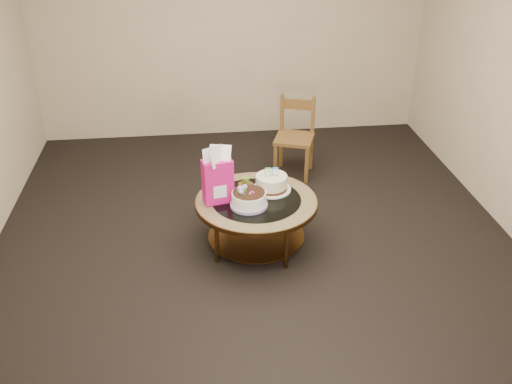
{
  "coord_description": "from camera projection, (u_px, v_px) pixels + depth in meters",
  "views": [
    {
      "loc": [
        -0.48,
        -4.05,
        2.79
      ],
      "look_at": [
        -0.0,
        0.02,
        0.51
      ],
      "focal_mm": 40.0,
      "sensor_mm": 36.0,
      "label": 1
    }
  ],
  "objects": [
    {
      "name": "coffee_table",
      "position": [
        256.0,
        208.0,
        4.74
      ],
      "size": [
        1.02,
        1.02,
        0.46
      ],
      "color": "#563718",
      "rests_on": "ground"
    },
    {
      "name": "pillar_candle",
      "position": [
        246.0,
        183.0,
        4.88
      ],
      "size": [
        0.13,
        0.13,
        0.1
      ],
      "rotation": [
        0.0,
        0.0,
        0.03
      ],
      "color": "#DBCD5A",
      "rests_on": "coffee_table"
    },
    {
      "name": "dining_chair",
      "position": [
        295.0,
        136.0,
        5.92
      ],
      "size": [
        0.48,
        0.48,
        0.82
      ],
      "rotation": [
        0.0,
        0.0,
        -0.34
      ],
      "color": "brown",
      "rests_on": "ground"
    },
    {
      "name": "gift_bag",
      "position": [
        218.0,
        175.0,
        4.56
      ],
      "size": [
        0.26,
        0.21,
        0.48
      ],
      "rotation": [
        0.0,
        0.0,
        0.21
      ],
      "color": "#EA168A",
      "rests_on": "coffee_table"
    },
    {
      "name": "ground",
      "position": [
        256.0,
        245.0,
        4.92
      ],
      "size": [
        5.0,
        5.0,
        0.0
      ],
      "primitive_type": "plane",
      "color": "black",
      "rests_on": "ground"
    },
    {
      "name": "decorated_cake",
      "position": [
        249.0,
        200.0,
        4.57
      ],
      "size": [
        0.3,
        0.3,
        0.18
      ],
      "rotation": [
        0.0,
        0.0,
        0.21
      ],
      "color": "#A28AC3",
      "rests_on": "coffee_table"
    },
    {
      "name": "room_walls",
      "position": [
        256.0,
        71.0,
        4.17
      ],
      "size": [
        4.52,
        5.02,
        2.61
      ],
      "color": "#C8B097",
      "rests_on": "ground"
    },
    {
      "name": "cream_cake",
      "position": [
        271.0,
        183.0,
        4.8
      ],
      "size": [
        0.33,
        0.33,
        0.21
      ],
      "rotation": [
        0.0,
        0.0,
        -0.04
      ],
      "color": "white",
      "rests_on": "coffee_table"
    }
  ]
}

